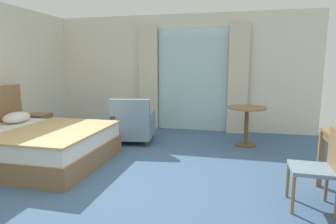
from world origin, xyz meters
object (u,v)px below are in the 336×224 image
at_px(nightstand, 39,126).
at_px(desk_chair, 321,165).
at_px(bed, 34,144).
at_px(round_cafe_table, 247,117).
at_px(armchair_by_window, 133,125).

xyz_separation_m(nightstand, desk_chair, (4.71, -1.86, 0.23)).
bearing_deg(bed, desk_chair, -8.40).
relative_size(bed, round_cafe_table, 2.84).
height_order(nightstand, armchair_by_window, armchair_by_window).
distance_m(desk_chair, armchair_by_window, 3.37).
xyz_separation_m(nightstand, round_cafe_table, (4.07, 0.38, 0.29)).
distance_m(nightstand, armchair_by_window, 2.00).
height_order(bed, desk_chair, bed).
relative_size(bed, desk_chair, 2.41).
bearing_deg(armchair_by_window, round_cafe_table, 7.33).
height_order(bed, armchair_by_window, bed).
xyz_separation_m(bed, desk_chair, (3.79, -0.56, 0.18)).
bearing_deg(desk_chair, armchair_by_window, 144.02).
bearing_deg(bed, nightstand, 125.23).
xyz_separation_m(armchair_by_window, round_cafe_table, (2.08, 0.27, 0.19)).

